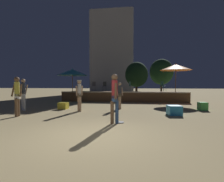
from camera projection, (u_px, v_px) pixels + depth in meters
name	position (u px, v px, depth m)	size (l,w,h in m)	color
ground_plane	(89.00, 136.00, 5.08)	(120.00, 120.00, 0.00)	tan
wooden_deck	(124.00, 96.00, 16.17)	(10.80, 3.17, 0.88)	brown
patio_umbrella_0	(72.00, 72.00, 14.95)	(2.62, 2.62, 2.87)	brown
patio_umbrella_1	(176.00, 67.00, 14.11)	(2.48, 2.48, 3.21)	brown
cube_seat_0	(63.00, 106.00, 10.62)	(0.53, 0.53, 0.39)	yellow
cube_seat_1	(203.00, 106.00, 10.10)	(0.49, 0.49, 0.47)	#4CC651
cube_seat_2	(174.00, 110.00, 8.58)	(0.69, 0.69, 0.46)	#2D9EDB
person_0	(115.00, 96.00, 6.62)	(0.30, 0.51, 1.89)	brown
person_1	(23.00, 93.00, 9.94)	(0.32, 0.54, 1.82)	white
person_2	(17.00, 94.00, 8.10)	(0.55, 0.31, 1.85)	brown
person_3	(120.00, 95.00, 10.66)	(0.45, 0.27, 1.62)	tan
person_4	(79.00, 94.00, 9.68)	(0.36, 0.38, 1.74)	tan
bistro_chair_0	(105.00, 85.00, 17.27)	(0.40, 0.41, 0.90)	#2D3338
bistro_chair_1	(163.00, 85.00, 15.45)	(0.46, 0.46, 0.90)	#1E4C47
bistro_chair_2	(94.00, 85.00, 17.35)	(0.40, 0.40, 0.90)	#47474C
bistro_chair_3	(131.00, 85.00, 16.94)	(0.45, 0.45, 0.90)	#1E4C47
frisbee_disc	(121.00, 122.00, 6.81)	(0.27, 0.27, 0.03)	white
background_tree_0	(161.00, 72.00, 25.88)	(3.45, 3.45, 5.25)	#3D2B1C
background_tree_1	(137.00, 75.00, 21.24)	(2.77, 2.77, 4.22)	#3D2B1C
distant_building	(112.00, 53.00, 31.27)	(7.55, 3.13, 14.43)	gray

